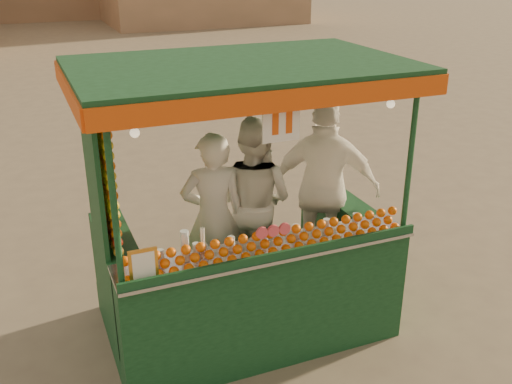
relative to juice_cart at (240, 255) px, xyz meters
name	(u,v)px	position (x,y,z in m)	size (l,w,h in m)	color
ground	(255,309)	(0.26, 0.27, -0.83)	(90.00, 90.00, 0.00)	brown
juice_cart	(240,255)	(0.00, 0.00, 0.00)	(2.82, 1.83, 2.57)	#0D3318
vendor_left	(213,217)	(-0.16, 0.27, 0.29)	(0.65, 0.48, 1.65)	white
vendor_middle	(254,201)	(0.30, 0.40, 0.32)	(1.04, 1.05, 1.71)	white
vendor_right	(325,189)	(1.00, 0.25, 0.40)	(1.17, 0.94, 1.86)	white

